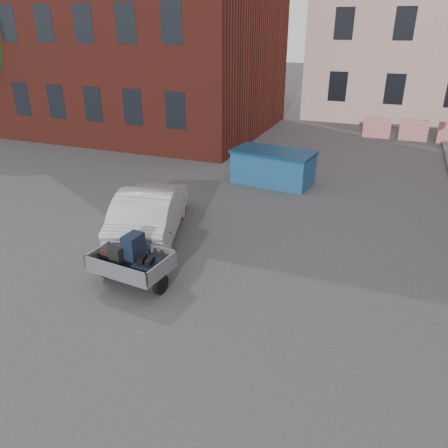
% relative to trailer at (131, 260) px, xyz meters
% --- Properties ---
extents(ground, '(120.00, 120.00, 0.00)m').
position_rel_trailer_xyz_m(ground, '(1.42, 1.12, -0.61)').
color(ground, '#38383A').
rests_on(ground, ground).
extents(far_building, '(6.00, 6.00, 8.00)m').
position_rel_trailer_xyz_m(far_building, '(-18.58, 23.12, 3.39)').
color(far_building, maroon).
rests_on(far_building, ground).
extents(barriers, '(4.70, 0.18, 1.00)m').
position_rel_trailer_xyz_m(barriers, '(5.62, 16.12, -0.11)').
color(barriers, red).
rests_on(barriers, ground).
extents(trailer, '(1.70, 1.88, 1.20)m').
position_rel_trailer_xyz_m(trailer, '(0.00, 0.00, 0.00)').
color(trailer, black).
rests_on(trailer, ground).
extents(dumpster, '(2.96, 1.79, 1.17)m').
position_rel_trailer_xyz_m(dumpster, '(0.97, 7.62, -0.02)').
color(dumpster, navy).
rests_on(dumpster, ground).
extents(silver_car, '(2.67, 4.35, 1.35)m').
position_rel_trailer_xyz_m(silver_car, '(-0.89, 2.33, 0.07)').
color(silver_car, '#AFB1B7').
rests_on(silver_car, ground).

